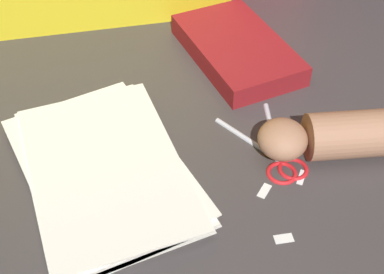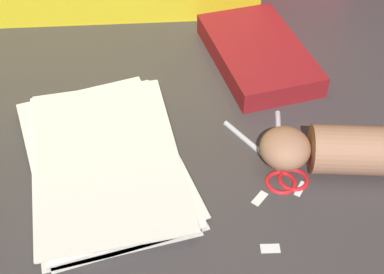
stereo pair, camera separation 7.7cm
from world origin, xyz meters
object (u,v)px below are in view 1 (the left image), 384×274
Objects in this scene: paper_stack at (104,168)px; scissors at (276,154)px; hand_forearm at (367,133)px; book_closed at (237,49)px.

paper_stack is 0.26m from scissors.
paper_stack is 0.40m from hand_forearm.
book_closed reaches higher than paper_stack.
scissors is (0.25, -0.07, -0.00)m from paper_stack.
book_closed is (0.31, 0.18, 0.01)m from paper_stack.
book_closed is 0.81× the size of hand_forearm.
book_closed is at bearing 103.09° from hand_forearm.
paper_stack is 1.07× the size of hand_forearm.
scissors is (-0.06, -0.26, -0.02)m from book_closed.
hand_forearm reaches higher than book_closed.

